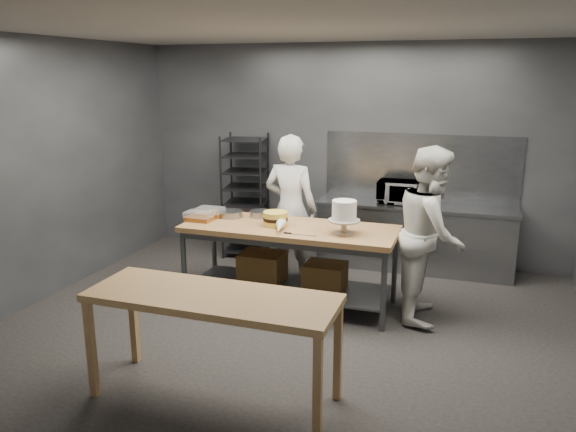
# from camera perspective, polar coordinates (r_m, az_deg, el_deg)

# --- Properties ---
(ground) EXTENTS (6.00, 6.00, 0.00)m
(ground) POSITION_cam_1_polar(r_m,az_deg,el_deg) (6.07, 0.49, -10.87)
(ground) COLOR black
(ground) RESTS_ON ground
(back_wall) EXTENTS (6.00, 0.04, 3.00)m
(back_wall) POSITION_cam_1_polar(r_m,az_deg,el_deg) (7.99, 6.16, 6.41)
(back_wall) COLOR #4C4F54
(back_wall) RESTS_ON ground
(work_table) EXTENTS (2.40, 0.90, 0.92)m
(work_table) POSITION_cam_1_polar(r_m,az_deg,el_deg) (6.40, 0.10, -4.02)
(work_table) COLOR brown
(work_table) RESTS_ON ground
(near_counter) EXTENTS (2.00, 0.70, 0.90)m
(near_counter) POSITION_cam_1_polar(r_m,az_deg,el_deg) (4.51, -7.69, -8.92)
(near_counter) COLOR olive
(near_counter) RESTS_ON ground
(back_counter) EXTENTS (2.60, 0.60, 0.90)m
(back_counter) POSITION_cam_1_polar(r_m,az_deg,el_deg) (7.74, 12.67, -2.06)
(back_counter) COLOR slate
(back_counter) RESTS_ON ground
(splashback_panel) EXTENTS (2.60, 0.02, 0.90)m
(splashback_panel) POSITION_cam_1_polar(r_m,az_deg,el_deg) (7.83, 13.27, 4.85)
(splashback_panel) COLOR slate
(splashback_panel) RESTS_ON back_counter
(speed_rack) EXTENTS (0.71, 0.75, 1.75)m
(speed_rack) POSITION_cam_1_polar(r_m,az_deg,el_deg) (8.15, -4.32, 2.00)
(speed_rack) COLOR black
(speed_rack) RESTS_ON ground
(chef_behind) EXTENTS (0.72, 0.50, 1.87)m
(chef_behind) POSITION_cam_1_polar(r_m,az_deg,el_deg) (7.02, 0.27, 0.73)
(chef_behind) COLOR silver
(chef_behind) RESTS_ON ground
(chef_right) EXTENTS (0.75, 0.94, 1.87)m
(chef_right) POSITION_cam_1_polar(r_m,az_deg,el_deg) (6.12, 14.31, -1.78)
(chef_right) COLOR silver
(chef_right) RESTS_ON ground
(microwave) EXTENTS (0.54, 0.37, 0.30)m
(microwave) POSITION_cam_1_polar(r_m,az_deg,el_deg) (7.62, 11.17, 2.41)
(microwave) COLOR black
(microwave) RESTS_ON back_counter
(frosted_cake_stand) EXTENTS (0.34, 0.34, 0.37)m
(frosted_cake_stand) POSITION_cam_1_polar(r_m,az_deg,el_deg) (5.95, 5.73, 0.32)
(frosted_cake_stand) COLOR #B4A990
(frosted_cake_stand) RESTS_ON work_table
(layer_cake) EXTENTS (0.28, 0.28, 0.16)m
(layer_cake) POSITION_cam_1_polar(r_m,az_deg,el_deg) (6.29, -1.27, -0.27)
(layer_cake) COLOR gold
(layer_cake) RESTS_ON work_table
(cake_pans) EXTENTS (0.60, 0.39, 0.07)m
(cake_pans) POSITION_cam_1_polar(r_m,az_deg,el_deg) (6.70, -4.49, 0.22)
(cake_pans) COLOR gray
(cake_pans) RESTS_ON work_table
(piping_bag) EXTENTS (0.21, 0.40, 0.12)m
(piping_bag) POSITION_cam_1_polar(r_m,az_deg,el_deg) (6.04, -0.86, -1.08)
(piping_bag) COLOR white
(piping_bag) RESTS_ON work_table
(offset_spatula) EXTENTS (0.36, 0.02, 0.02)m
(offset_spatula) POSITION_cam_1_polar(r_m,az_deg,el_deg) (5.96, 0.77, -1.85)
(offset_spatula) COLOR slate
(offset_spatula) RESTS_ON work_table
(pastry_clamshells) EXTENTS (0.34, 0.44, 0.11)m
(pastry_clamshells) POSITION_cam_1_polar(r_m,az_deg,el_deg) (6.67, -8.46, 0.20)
(pastry_clamshells) COLOR #A25C20
(pastry_clamshells) RESTS_ON work_table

